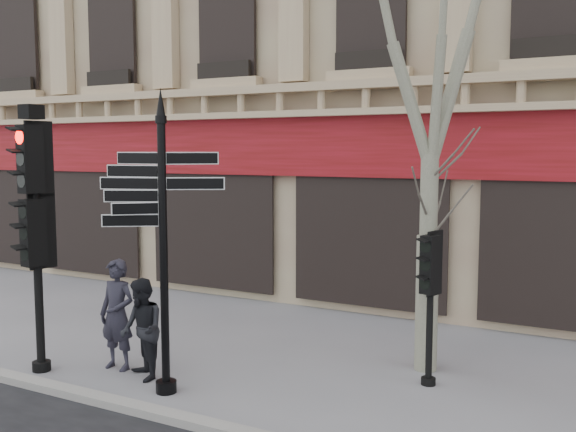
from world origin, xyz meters
name	(u,v)px	position (x,y,z in m)	size (l,w,h in m)	color
ground	(247,390)	(0.00, 0.00, 0.00)	(80.00, 80.00, 0.00)	slate
kerb	(190,422)	(0.00, -1.40, 0.06)	(80.00, 0.25, 0.12)	gray
fingerpost	(162,191)	(-1.00, -0.63, 2.94)	(2.39, 2.39, 4.38)	black
traffic_signal_main	(35,205)	(-3.35, -0.83, 2.66)	(0.51, 0.40, 4.21)	black
traffic_signal_secondary	(431,281)	(2.29, 1.47, 1.59)	(0.44, 0.37, 2.28)	black
pedestrian_a	(117,314)	(-2.33, -0.17, 0.89)	(0.65, 0.43, 1.78)	#22212C
pedestrian_b	(142,329)	(-1.67, -0.36, 0.78)	(0.76, 0.59, 1.56)	black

